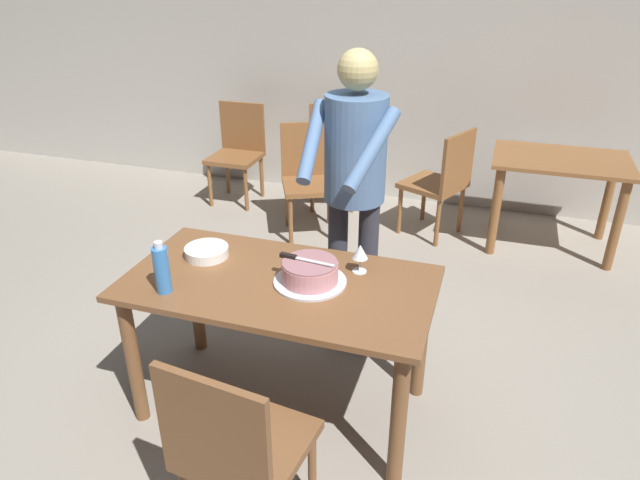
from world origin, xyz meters
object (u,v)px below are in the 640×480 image
object	(u,v)px
water_bottle	(162,269)
wine_glass_near	(360,253)
background_chair_2	(238,149)
background_chair_0	(333,151)
background_table	(558,178)
background_chair_1	(442,180)
plate_stack	(207,252)
cake_on_platter	(310,273)
cake_knife	(296,258)
main_dining_table	(280,304)
background_chair_3	(309,175)
person_cutting_cake	(354,177)
chair_near_side	(237,447)

from	to	relation	value
water_bottle	wine_glass_near	bearing A→B (deg)	29.27
wine_glass_near	background_chair_2	bearing A→B (deg)	127.08
background_chair_0	background_chair_2	bearing A→B (deg)	-166.66
background_table	background_chair_1	xyz separation A→B (m)	(-0.87, -0.08, -0.09)
plate_stack	wine_glass_near	size ratio (longest dim) A/B	1.53
cake_on_platter	background_chair_0	world-z (taller)	background_chair_0
cake_knife	background_chair_0	size ratio (longest dim) A/B	0.30
main_dining_table	background_chair_1	world-z (taller)	background_chair_1
water_bottle	cake_on_platter	bearing A→B (deg)	24.47
cake_on_platter	water_bottle	xyz separation A→B (m)	(-0.60, -0.27, 0.06)
plate_stack	water_bottle	world-z (taller)	water_bottle
water_bottle	background_chair_3	distance (m)	2.34
cake_on_platter	cake_knife	xyz separation A→B (m)	(-0.07, 0.01, 0.06)
cake_on_platter	background_chair_2	size ratio (longest dim) A/B	0.38
person_cutting_cake	background_chair_0	xyz separation A→B (m)	(-0.75, 2.14, -0.58)
chair_near_side	background_table	bearing A→B (deg)	68.42
background_chair_3	cake_knife	bearing A→B (deg)	-72.72
cake_on_platter	background_table	bearing A→B (deg)	62.53
cake_on_platter	background_chair_3	distance (m)	2.17
plate_stack	water_bottle	size ratio (longest dim) A/B	0.88
chair_near_side	cake_on_platter	bearing A→B (deg)	88.57
person_cutting_cake	background_chair_0	size ratio (longest dim) A/B	1.91
person_cutting_cake	background_chair_0	distance (m)	2.34
plate_stack	background_chair_2	distance (m)	2.62
wine_glass_near	background_chair_3	distance (m)	2.10
wine_glass_near	water_bottle	xyz separation A→B (m)	(-0.79, -0.44, 0.01)
cake_on_platter	chair_near_side	xyz separation A→B (m)	(-0.02, -0.79, -0.31)
person_cutting_cake	background_chair_0	bearing A→B (deg)	109.44
main_dining_table	background_chair_2	world-z (taller)	background_chair_2
plate_stack	wine_glass_near	bearing A→B (deg)	6.23
background_chair_2	background_chair_3	world-z (taller)	same
main_dining_table	person_cutting_cake	xyz separation A→B (m)	(0.20, 0.59, 0.45)
plate_stack	water_bottle	bearing A→B (deg)	-93.40
wine_glass_near	person_cutting_cake	bearing A→B (deg)	109.59
person_cutting_cake	background_chair_3	world-z (taller)	person_cutting_cake
background_chair_0	main_dining_table	bearing A→B (deg)	-78.46
plate_stack	background_table	bearing A→B (deg)	51.45
water_bottle	background_chair_1	size ratio (longest dim) A/B	0.28
background_chair_2	background_table	bearing A→B (deg)	-3.22
plate_stack	background_chair_3	size ratio (longest dim) A/B	0.24
person_cutting_cake	background_table	world-z (taller)	person_cutting_cake
water_bottle	background_table	distance (m)	3.20
plate_stack	background_chair_2	xyz separation A→B (m)	(-0.99, 2.41, -0.28)
main_dining_table	background_chair_0	xyz separation A→B (m)	(-0.56, 2.73, -0.13)
water_bottle	background_chair_3	xyz separation A→B (m)	(-0.10, 2.30, -0.37)
water_bottle	plate_stack	bearing A→B (deg)	86.60
plate_stack	person_cutting_cake	world-z (taller)	person_cutting_cake
cake_on_platter	background_chair_1	bearing A→B (deg)	81.27
cake_on_platter	water_bottle	distance (m)	0.66
main_dining_table	background_chair_2	bearing A→B (deg)	119.36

